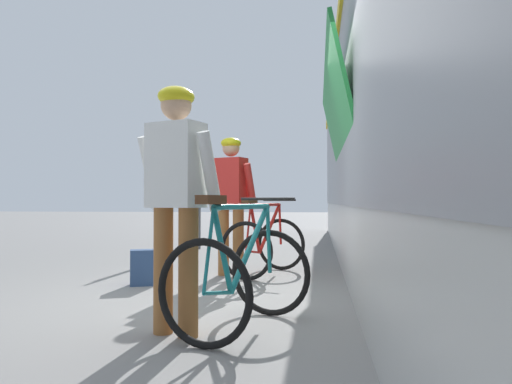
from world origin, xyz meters
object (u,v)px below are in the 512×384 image
Objects in this scene: backpack_on_platform at (143,268)px; platform_sign_post at (199,168)px; bicycle_near_teal at (241,275)px; cyclist_far_in_red at (231,193)px; train_car at (488,105)px; bicycle_far_red at (264,244)px; cyclist_near_in_white at (176,186)px.

platform_sign_post is (-0.40, 4.20, 1.42)m from backpack_on_platform.
cyclist_far_in_red is at bearing 101.78° from bicycle_near_teal.
bicycle_far_red is at bearing 161.88° from train_car.
train_car is 9.04× the size of platform_sign_post.
platform_sign_post is (-1.27, 3.38, 0.57)m from cyclist_far_in_red.
bicycle_near_teal is at bearing -73.17° from platform_sign_post.
platform_sign_post is at bearing 117.28° from bicycle_far_red.
bicycle_near_teal is 0.52× the size of platform_sign_post.
bicycle_near_teal is 3.11× the size of backpack_on_platform.
backpack_on_platform is (-0.96, 1.94, -0.85)m from cyclist_near_in_white.
train_car is at bearing 38.66° from bicycle_near_teal.
train_car reaches higher than bicycle_far_red.
cyclist_far_in_red reaches higher than backpack_on_platform.
platform_sign_post is at bearing 135.64° from train_car.
cyclist_far_in_red is 2.72m from bicycle_near_teal.
cyclist_near_in_white is 4.40× the size of backpack_on_platform.
cyclist_near_in_white is 1.41× the size of bicycle_far_red.
backpack_on_platform is at bearing 116.40° from cyclist_near_in_white.
cyclist_far_in_red is at bearing -163.95° from bicycle_far_red.
cyclist_near_in_white reaches higher than backpack_on_platform.
cyclist_near_in_white is 6.32m from platform_sign_post.
platform_sign_post is (-1.80, 5.96, 1.22)m from bicycle_near_teal.
bicycle_far_red is 0.52× the size of platform_sign_post.
bicycle_near_teal is at bearing -78.22° from cyclist_far_in_red.
cyclist_near_in_white is at bearing -96.20° from bicycle_far_red.
train_car is 3.41m from bicycle_near_teal.
bicycle_near_teal is (0.54, -2.58, -0.65)m from cyclist_far_in_red.
platform_sign_post is at bearing 73.35° from backpack_on_platform.
bicycle_far_red is 3.87m from platform_sign_post.
bicycle_near_teal is 1.00× the size of bicycle_far_red.
cyclist_near_in_white is 1.00× the size of cyclist_far_in_red.
train_car is 3.12m from cyclist_far_in_red.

